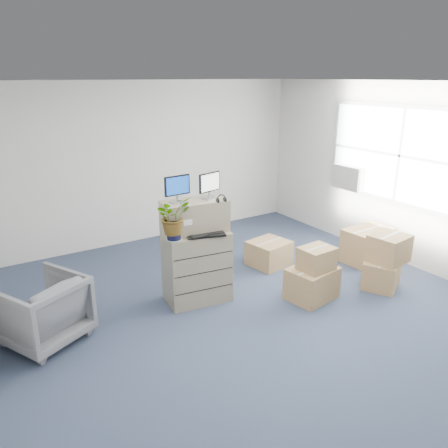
% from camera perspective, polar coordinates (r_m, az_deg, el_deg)
% --- Properties ---
extents(ground, '(7.00, 7.00, 0.00)m').
position_cam_1_polar(ground, '(5.50, 5.27, -12.65)').
color(ground, '#292F4A').
rests_on(ground, ground).
extents(wall_back, '(6.00, 0.02, 2.80)m').
position_cam_1_polar(wall_back, '(7.90, -10.23, 7.84)').
color(wall_back, beige).
rests_on(wall_back, ground).
extents(wall_right, '(0.02, 7.00, 2.80)m').
position_cam_1_polar(wall_right, '(7.13, 25.28, 5.16)').
color(wall_right, beige).
rests_on(wall_right, ground).
extents(window, '(0.07, 2.72, 1.52)m').
position_cam_1_polar(window, '(7.30, 22.10, 8.29)').
color(window, '#9B9B9E').
rests_on(window, wall_right).
extents(ac_unit, '(0.24, 0.60, 0.40)m').
position_cam_1_polar(ac_unit, '(7.88, 16.03, 5.90)').
color(ac_unit, white).
rests_on(ac_unit, wall_right).
extents(filing_cabinet_lower, '(0.88, 0.61, 0.96)m').
position_cam_1_polar(filing_cabinet_lower, '(5.78, -3.55, -5.57)').
color(filing_cabinet_lower, gray).
rests_on(filing_cabinet_lower, ground).
extents(filing_cabinet_upper, '(0.87, 0.52, 0.41)m').
position_cam_1_polar(filing_cabinet_upper, '(5.58, -3.87, 1.05)').
color(filing_cabinet_upper, gray).
rests_on(filing_cabinet_upper, filing_cabinet_lower).
extents(monitor_left, '(0.35, 0.14, 0.34)m').
position_cam_1_polar(monitor_left, '(5.40, -6.11, 4.77)').
color(monitor_left, '#99999E').
rests_on(monitor_left, filing_cabinet_upper).
extents(monitor_right, '(0.34, 0.17, 0.34)m').
position_cam_1_polar(monitor_right, '(5.55, -1.90, 5.22)').
color(monitor_right, '#99999E').
rests_on(monitor_right, filing_cabinet_upper).
extents(headphones, '(0.12, 0.03, 0.12)m').
position_cam_1_polar(headphones, '(5.45, -0.37, 3.29)').
color(headphones, black).
rests_on(headphones, filing_cabinet_upper).
extents(keyboard, '(0.53, 0.34, 0.03)m').
position_cam_1_polar(keyboard, '(5.48, -2.42, -1.40)').
color(keyboard, black).
rests_on(keyboard, filing_cabinet_lower).
extents(mouse, '(0.08, 0.05, 0.03)m').
position_cam_1_polar(mouse, '(5.60, -0.02, -0.88)').
color(mouse, silver).
rests_on(mouse, filing_cabinet_lower).
extents(water_bottle, '(0.07, 0.07, 0.25)m').
position_cam_1_polar(water_bottle, '(5.65, -2.98, 0.45)').
color(water_bottle, '#9C9FA5').
rests_on(water_bottle, filing_cabinet_lower).
extents(phone_dock, '(0.06, 0.05, 0.11)m').
position_cam_1_polar(phone_dock, '(5.58, -3.93, -0.75)').
color(phone_dock, silver).
rests_on(phone_dock, filing_cabinet_lower).
extents(external_drive, '(0.21, 0.19, 0.05)m').
position_cam_1_polar(external_drive, '(5.81, -0.77, -0.05)').
color(external_drive, black).
rests_on(external_drive, filing_cabinet_lower).
extents(tissue_box, '(0.21, 0.12, 0.08)m').
position_cam_1_polar(tissue_box, '(5.83, -0.64, 0.69)').
color(tissue_box, '#3F91D7').
rests_on(tissue_box, external_drive).
extents(potted_plant, '(0.50, 0.54, 0.45)m').
position_cam_1_polar(potted_plant, '(5.28, -6.64, 0.46)').
color(potted_plant, '#89A484').
rests_on(potted_plant, filing_cabinet_lower).
extents(office_chair, '(1.07, 1.05, 0.84)m').
position_cam_1_polar(office_chair, '(5.35, -22.71, -9.99)').
color(office_chair, slate).
rests_on(office_chair, ground).
extents(cardboard_boxes, '(2.37, 2.10, 0.78)m').
position_cam_1_polar(cardboard_boxes, '(6.71, 14.92, -4.34)').
color(cardboard_boxes, '#8E6744').
rests_on(cardboard_boxes, ground).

